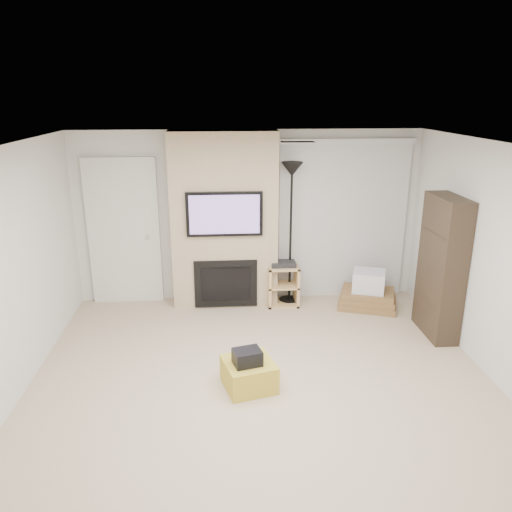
{
  "coord_description": "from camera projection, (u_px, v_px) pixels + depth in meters",
  "views": [
    {
      "loc": [
        -0.42,
        -4.36,
        2.96
      ],
      "look_at": [
        0.0,
        1.2,
        1.15
      ],
      "focal_mm": 35.0,
      "sensor_mm": 36.0,
      "label": 1
    }
  ],
  "objects": [
    {
      "name": "floor",
      "position": [
        265.0,
        399.0,
        5.08
      ],
      "size": [
        5.0,
        5.5,
        0.0
      ],
      "primitive_type": "cube",
      "color": "#C4AA8D",
      "rests_on": "ground"
    },
    {
      "name": "ceiling",
      "position": [
        266.0,
        151.0,
        4.31
      ],
      "size": [
        5.0,
        5.5,
        0.0
      ],
      "primitive_type": "cube",
      "color": "white",
      "rests_on": "wall_back"
    },
    {
      "name": "wall_back",
      "position": [
        248.0,
        217.0,
        7.31
      ],
      "size": [
        5.0,
        0.0,
        2.5
      ],
      "primitive_type": "cube",
      "rotation": [
        1.57,
        0.0,
        0.0
      ],
      "color": "silver",
      "rests_on": "ground"
    },
    {
      "name": "hvac_vent",
      "position": [
        298.0,
        142.0,
        5.1
      ],
      "size": [
        0.35,
        0.18,
        0.01
      ],
      "primitive_type": "cube",
      "color": "silver",
      "rests_on": "ceiling"
    },
    {
      "name": "ottoman",
      "position": [
        249.0,
        374.0,
        5.26
      ],
      "size": [
        0.61,
        0.61,
        0.3
      ],
      "primitive_type": "cube",
      "rotation": [
        0.0,
        0.0,
        0.26
      ],
      "color": "gold",
      "rests_on": "floor"
    },
    {
      "name": "black_bag",
      "position": [
        247.0,
        357.0,
        5.14
      ],
      "size": [
        0.33,
        0.28,
        0.16
      ],
      "primitive_type": "cube",
      "rotation": [
        0.0,
        0.0,
        0.26
      ],
      "color": "black",
      "rests_on": "ottoman"
    },
    {
      "name": "fireplace_wall",
      "position": [
        224.0,
        222.0,
        7.08
      ],
      "size": [
        1.5,
        0.47,
        2.5
      ],
      "color": "tan",
      "rests_on": "floor"
    },
    {
      "name": "entry_door",
      "position": [
        124.0,
        233.0,
        7.2
      ],
      "size": [
        1.02,
        0.11,
        2.14
      ],
      "color": "silver",
      "rests_on": "floor"
    },
    {
      "name": "vertical_blinds",
      "position": [
        343.0,
        215.0,
        7.35
      ],
      "size": [
        1.98,
        0.1,
        2.37
      ],
      "color": "silver",
      "rests_on": "floor"
    },
    {
      "name": "floor_lamp",
      "position": [
        291.0,
        194.0,
        6.99
      ],
      "size": [
        0.31,
        0.31,
        2.07
      ],
      "color": "black",
      "rests_on": "floor"
    },
    {
      "name": "av_stand",
      "position": [
        283.0,
        282.0,
        7.29
      ],
      "size": [
        0.45,
        0.38,
        0.66
      ],
      "color": "#DDB273",
      "rests_on": "floor"
    },
    {
      "name": "box_stack",
      "position": [
        368.0,
        293.0,
        7.26
      ],
      "size": [
        0.96,
        0.84,
        0.54
      ],
      "color": "olive",
      "rests_on": "floor"
    },
    {
      "name": "bookshelf",
      "position": [
        441.0,
        267.0,
        6.23
      ],
      "size": [
        0.3,
        0.8,
        1.8
      ],
      "color": "#2C2218",
      "rests_on": "floor"
    }
  ]
}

